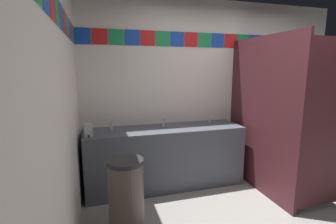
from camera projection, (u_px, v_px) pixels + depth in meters
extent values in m
cube|color=silver|center=(215.00, 90.00, 3.77)|extent=(3.99, 0.08, 2.60)
cube|color=#1947B7|center=(82.00, 36.00, 3.08)|extent=(0.20, 0.01, 0.20)
cube|color=red|center=(100.00, 36.00, 3.13)|extent=(0.20, 0.01, 0.20)
cube|color=#1E8C4C|center=(116.00, 37.00, 3.19)|extent=(0.20, 0.01, 0.20)
cube|color=#1947B7|center=(132.00, 38.00, 3.25)|extent=(0.20, 0.01, 0.20)
cube|color=red|center=(148.00, 38.00, 3.31)|extent=(0.20, 0.01, 0.20)
cube|color=#1E8C4C|center=(163.00, 39.00, 3.36)|extent=(0.20, 0.01, 0.20)
cube|color=#1947B7|center=(177.00, 39.00, 3.42)|extent=(0.20, 0.01, 0.20)
cube|color=red|center=(191.00, 40.00, 3.48)|extent=(0.20, 0.01, 0.20)
cube|color=#1E8C4C|center=(205.00, 40.00, 3.54)|extent=(0.20, 0.01, 0.20)
cube|color=#1947B7|center=(218.00, 41.00, 3.59)|extent=(0.20, 0.01, 0.20)
cube|color=red|center=(230.00, 41.00, 3.65)|extent=(0.20, 0.01, 0.20)
cube|color=#1E8C4C|center=(243.00, 41.00, 3.71)|extent=(0.20, 0.01, 0.20)
cube|color=#1947B7|center=(255.00, 42.00, 3.77)|extent=(0.20, 0.01, 0.20)
cube|color=red|center=(266.00, 42.00, 3.83)|extent=(0.20, 0.01, 0.20)
cube|color=#1E8C4C|center=(277.00, 43.00, 3.88)|extent=(0.20, 0.01, 0.20)
cube|color=#1947B7|center=(288.00, 43.00, 3.94)|extent=(0.20, 0.01, 0.20)
cube|color=red|center=(299.00, 43.00, 4.00)|extent=(0.20, 0.01, 0.20)
cube|color=#1E8C4C|center=(309.00, 44.00, 4.06)|extent=(0.20, 0.01, 0.20)
cube|color=#1947B7|center=(319.00, 44.00, 4.11)|extent=(0.20, 0.01, 0.20)
cube|color=silver|center=(54.00, 118.00, 1.64)|extent=(0.08, 3.24, 2.60)
cube|color=red|center=(52.00, 3.00, 1.52)|extent=(0.01, 0.20, 0.20)
cube|color=#1E8C4C|center=(57.00, 11.00, 1.73)|extent=(0.01, 0.20, 0.20)
cube|color=#1947B7|center=(61.00, 17.00, 1.93)|extent=(0.01, 0.20, 0.20)
cube|color=red|center=(65.00, 22.00, 2.14)|extent=(0.01, 0.20, 0.20)
cube|color=#1E8C4C|center=(67.00, 26.00, 2.34)|extent=(0.01, 0.20, 0.20)
cube|color=#1947B7|center=(70.00, 29.00, 2.54)|extent=(0.01, 0.20, 0.20)
cube|color=red|center=(72.00, 32.00, 2.75)|extent=(0.01, 0.20, 0.20)
cube|color=#1E8C4C|center=(73.00, 35.00, 2.95)|extent=(0.01, 0.20, 0.20)
cube|color=#4C515B|center=(165.00, 157.00, 3.38)|extent=(2.13, 0.57, 0.83)
cube|color=#4C515B|center=(160.00, 126.00, 3.56)|extent=(2.13, 0.03, 0.08)
cylinder|color=white|center=(112.00, 137.00, 3.09)|extent=(0.34, 0.34, 0.10)
cylinder|color=white|center=(166.00, 132.00, 3.29)|extent=(0.34, 0.34, 0.10)
cylinder|color=white|center=(214.00, 129.00, 3.48)|extent=(0.34, 0.34, 0.10)
cylinder|color=silver|center=(111.00, 128.00, 3.21)|extent=(0.04, 0.04, 0.05)
cylinder|color=silver|center=(111.00, 123.00, 3.15)|extent=(0.02, 0.06, 0.09)
cylinder|color=silver|center=(163.00, 124.00, 3.40)|extent=(0.04, 0.04, 0.05)
cylinder|color=silver|center=(164.00, 120.00, 3.34)|extent=(0.02, 0.06, 0.09)
cylinder|color=silver|center=(210.00, 121.00, 3.60)|extent=(0.04, 0.04, 0.05)
cylinder|color=silver|center=(211.00, 117.00, 3.54)|extent=(0.02, 0.06, 0.09)
cube|color=#B7BABF|center=(89.00, 130.00, 2.87)|extent=(0.09, 0.07, 0.16)
cylinder|color=black|center=(89.00, 136.00, 2.83)|extent=(0.02, 0.02, 0.03)
cube|color=#471E23|center=(260.00, 116.00, 3.20)|extent=(0.04, 1.40, 2.03)
cube|color=#471E23|center=(335.00, 125.00, 2.68)|extent=(0.90, 0.04, 1.86)
cylinder|color=silver|center=(304.00, 118.00, 2.54)|extent=(0.02, 0.02, 0.10)
cylinder|color=white|center=(276.00, 164.00, 3.69)|extent=(0.38, 0.38, 0.40)
torus|color=white|center=(277.00, 150.00, 3.65)|extent=(0.39, 0.39, 0.05)
cube|color=white|center=(269.00, 137.00, 3.82)|extent=(0.34, 0.17, 0.34)
cylinder|color=brown|center=(126.00, 197.00, 2.44)|extent=(0.35, 0.35, 0.71)
cylinder|color=#262628|center=(125.00, 162.00, 2.37)|extent=(0.36, 0.36, 0.04)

